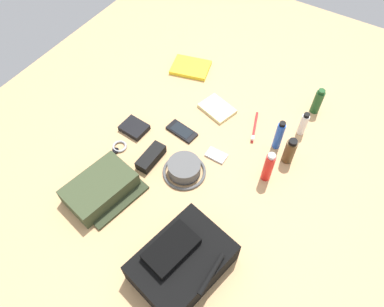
{
  "coord_description": "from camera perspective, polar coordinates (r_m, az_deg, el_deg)",
  "views": [
    {
      "loc": [
        0.72,
        0.45,
        1.22
      ],
      "look_at": [
        0.0,
        0.0,
        0.04
      ],
      "focal_mm": 33.53,
      "sensor_mm": 36.0,
      "label": 1
    }
  ],
  "objects": [
    {
      "name": "shampoo_bottle",
      "position": [
        1.7,
        19.36,
        7.83
      ],
      "size": [
        0.04,
        0.04,
        0.13
      ],
      "color": "#19471E",
      "rests_on": "ground_plane"
    },
    {
      "name": "cologne_bottle",
      "position": [
        1.48,
        15.28,
        0.39
      ],
      "size": [
        0.04,
        0.04,
        0.13
      ],
      "color": "#473319",
      "rests_on": "ground_plane"
    },
    {
      "name": "media_player",
      "position": [
        1.49,
        3.88,
        -0.29
      ],
      "size": [
        0.05,
        0.08,
        0.01
      ],
      "color": "#B7B7BC",
      "rests_on": "ground_plane"
    },
    {
      "name": "deodorant_spray",
      "position": [
        1.51,
        13.67,
        2.82
      ],
      "size": [
        0.03,
        0.03,
        0.15
      ],
      "color": "blue",
      "rests_on": "ground_plane"
    },
    {
      "name": "bucket_hat",
      "position": [
        1.43,
        -1.24,
        -2.46
      ],
      "size": [
        0.18,
        0.18,
        0.06
      ],
      "color": "#545454",
      "rests_on": "ground_plane"
    },
    {
      "name": "backpack",
      "position": [
        1.23,
        -1.65,
        -16.83
      ],
      "size": [
        0.36,
        0.29,
        0.14
      ],
      "color": "black",
      "rests_on": "ground_plane"
    },
    {
      "name": "wallet",
      "position": [
        1.59,
        -9.15,
        4.07
      ],
      "size": [
        0.1,
        0.12,
        0.02
      ],
      "primitive_type": "cube",
      "rotation": [
        0.0,
        0.0,
        -0.06
      ],
      "color": "black",
      "rests_on": "ground_plane"
    },
    {
      "name": "ground_plane",
      "position": [
        1.49,
        0.0,
        -1.16
      ],
      "size": [
        2.64,
        2.02,
        0.02
      ],
      "primitive_type": "cube",
      "color": "tan",
      "rests_on": "ground"
    },
    {
      "name": "toothbrush",
      "position": [
        1.6,
        9.9,
        3.93
      ],
      "size": [
        0.17,
        0.06,
        0.02
      ],
      "color": "red",
      "rests_on": "ground_plane"
    },
    {
      "name": "sunglasses_case",
      "position": [
        1.47,
        -6.55,
        -0.58
      ],
      "size": [
        0.14,
        0.06,
        0.04
      ],
      "primitive_type": "cube",
      "rotation": [
        0.0,
        0.0,
        -0.01
      ],
      "color": "black",
      "rests_on": "ground_plane"
    },
    {
      "name": "sunscreen_spray",
      "position": [
        1.4,
        12.05,
        -2.13
      ],
      "size": [
        0.04,
        0.04,
        0.15
      ],
      "color": "red",
      "rests_on": "ground_plane"
    },
    {
      "name": "wristwatch",
      "position": [
        1.54,
        -11.53,
        1.02
      ],
      "size": [
        0.07,
        0.06,
        0.01
      ],
      "color": "#99999E",
      "rests_on": "ground_plane"
    },
    {
      "name": "paperback_novel",
      "position": [
        1.85,
        -0.22,
        13.51
      ],
      "size": [
        0.18,
        0.21,
        0.02
      ],
      "color": "yellow",
      "rests_on": "ground_plane"
    },
    {
      "name": "notepad",
      "position": [
        1.65,
        4.01,
        7.15
      ],
      "size": [
        0.15,
        0.17,
        0.02
      ],
      "primitive_type": "cube",
      "rotation": [
        0.0,
        0.0,
        -0.28
      ],
      "color": "beige",
      "rests_on": "ground_plane"
    },
    {
      "name": "toothpaste_tube",
      "position": [
        1.6,
        17.29,
        4.51
      ],
      "size": [
        0.03,
        0.03,
        0.12
      ],
      "color": "white",
      "rests_on": "ground_plane"
    },
    {
      "name": "toiletry_pouch",
      "position": [
        1.41,
        -14.27,
        -5.48
      ],
      "size": [
        0.29,
        0.25,
        0.08
      ],
      "color": "#384228",
      "rests_on": "ground_plane"
    },
    {
      "name": "cell_phone",
      "position": [
        1.56,
        -1.63,
        3.57
      ],
      "size": [
        0.08,
        0.14,
        0.01
      ],
      "color": "black",
      "rests_on": "ground_plane"
    }
  ]
}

